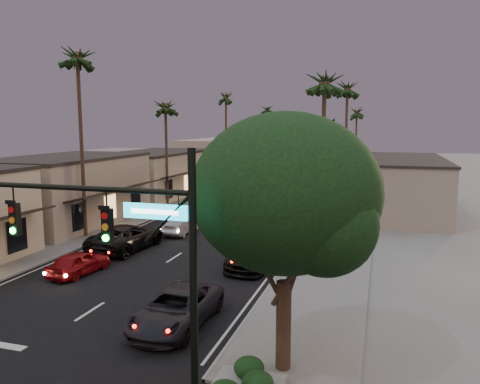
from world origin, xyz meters
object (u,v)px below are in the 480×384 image
Objects in this scene: streetlight_left at (244,145)px; oncoming_silver at (182,223)px; palm_far at (267,107)px; curbside_black at (257,253)px; palm_rb at (348,85)px; curbside_near at (177,308)px; arch at (304,142)px; palm_ra at (325,77)px; palm_ld at (226,95)px; palm_rc at (357,110)px; corner_tree at (287,200)px; palm_lc at (165,103)px; streetlight_right at (331,152)px; traffic_signal at (130,244)px; oncoming_red at (79,263)px; palm_lb at (77,53)px; oncoming_pickup at (127,237)px.

streetlight_left is 1.92× the size of oncoming_silver.
curbside_black is (13.77, -59.22, -10.62)m from palm_far.
curbside_near is (-4.22, -34.21, -11.66)m from palm_rb.
arch is 47.17m from palm_ra.
palm_ld reaches higher than palm_rc.
corner_tree is 0.58× the size of arch.
palm_lc reaches higher than arch.
curbside_near is at bearing -94.12° from streetlight_right.
traffic_signal is 40.77m from palm_rb.
palm_rc reaches higher than arch.
palm_ld reaches higher than curbside_black.
traffic_signal is at bearing -75.73° from curbside_near.
palm_ra is at bearing -72.62° from palm_far.
curbside_black is at bearing -72.47° from streetlight_left.
oncoming_silver is at bearing -90.83° from oncoming_red.
arch is 28.24m from palm_rb.
palm_lb is at bearing -90.00° from palm_lc.
curbside_black reaches higher than oncoming_red.
palm_lb is at bearing -50.83° from oncoming_red.
palm_rb is at bearing 85.84° from traffic_signal.
palm_lc is at bearing -149.89° from streetlight_right.
palm_lb reaches higher than curbside_black.
traffic_signal is at bearing -65.94° from palm_lc.
palm_lb reaches higher than palm_ld.
palm_lc is 2.23× the size of curbside_near.
oncoming_silver is at bearing 172.56° from palm_ra.
oncoming_red is 9.34m from curbside_near.
streetlight_left is (-12.61, 54.00, 0.25)m from traffic_signal.
palm_lc is 32.86m from palm_rc.
corner_tree is at bearing -86.11° from streetlight_right.
palm_ld is at bearing -119.83° from arch.
corner_tree is at bearing 122.17° from oncoming_silver.
palm_lc is at bearing -121.56° from palm_rc.
oncoming_pickup is (4.38, -58.07, -10.58)m from palm_far.
oncoming_pickup is at bearing -81.64° from oncoming_red.
oncoming_red is at bearing -85.82° from streetlight_left.
palm_lc is 1.96× the size of oncoming_pickup.
curbside_black is at bearing -68.78° from palm_ld.
streetlight_right is 18.99m from streetlight_left.
streetlight_right is 1.65× the size of curbside_near.
palm_lb is at bearing -112.27° from palm_rc.
arch is at bearing 94.93° from traffic_signal.
palm_ra is 18.27m from curbside_near.
palm_ld is 35.47m from palm_ra.
corner_tree is at bearing -89.11° from palm_rc.
palm_ld is (-14.29, 51.00, 7.33)m from traffic_signal.
palm_lb reaches higher than palm_rb.
palm_rb is (17.20, -11.00, 0.00)m from palm_ld.
streetlight_right is at bearing 93.43° from curbside_black.
palm_lb reaches higher than traffic_signal.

